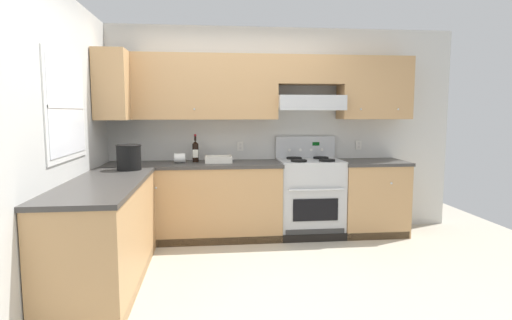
{
  "coord_description": "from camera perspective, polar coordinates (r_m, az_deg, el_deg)",
  "views": [
    {
      "loc": [
        -0.33,
        -3.7,
        1.51
      ],
      "look_at": [
        0.16,
        0.7,
        1.0
      ],
      "focal_mm": 29.46,
      "sensor_mm": 36.0,
      "label": 1
    }
  ],
  "objects": [
    {
      "name": "bowl",
      "position": [
        5.02,
        -5.12,
        -0.03
      ],
      "size": [
        0.32,
        0.27,
        0.08
      ],
      "color": "white",
      "rests_on": "counter_back_run"
    },
    {
      "name": "stove",
      "position": [
        5.2,
        7.29,
        -4.93
      ],
      "size": [
        0.76,
        0.62,
        1.2
      ],
      "color": "#B7BABC",
      "rests_on": "ground_plane"
    },
    {
      "name": "counter_left_run",
      "position": [
        3.95,
        -19.72,
        -9.35
      ],
      "size": [
        0.63,
        1.91,
        0.91
      ],
      "color": "tan",
      "rests_on": "ground_plane"
    },
    {
      "name": "counter_back_run",
      "position": [
        5.07,
        -1.43,
        -5.49
      ],
      "size": [
        3.6,
        0.65,
        0.91
      ],
      "color": "tan",
      "rests_on": "ground_plane"
    },
    {
      "name": "bucket",
      "position": [
        4.53,
        -16.88,
        0.42
      ],
      "size": [
        0.26,
        0.26,
        0.26
      ],
      "color": "black",
      "rests_on": "counter_left_run"
    },
    {
      "name": "wall_left",
      "position": [
        4.13,
        -24.17,
        3.69
      ],
      "size": [
        0.47,
        4.0,
        2.55
      ],
      "color": "silver",
      "rests_on": "ground_plane"
    },
    {
      "name": "wine_bottle",
      "position": [
        5.08,
        -8.22,
        1.25
      ],
      "size": [
        0.07,
        0.08,
        0.33
      ],
      "color": "black",
      "rests_on": "counter_back_run"
    },
    {
      "name": "ground_plane",
      "position": [
        4.01,
        -1.19,
        -15.55
      ],
      "size": [
        7.04,
        7.04,
        0.0
      ],
      "primitive_type": "plane",
      "color": "#B2AA99"
    },
    {
      "name": "paper_towel_roll",
      "position": [
        5.03,
        -10.28,
        0.26
      ],
      "size": [
        0.13,
        0.11,
        0.11
      ],
      "color": "white",
      "rests_on": "counter_back_run"
    },
    {
      "name": "wall_back",
      "position": [
        5.28,
        1.63,
        6.23
      ],
      "size": [
        4.68,
        0.57,
        2.55
      ],
      "color": "silver",
      "rests_on": "ground_plane"
    }
  ]
}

